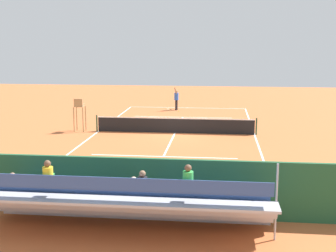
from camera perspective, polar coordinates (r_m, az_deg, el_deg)
The scene contains 12 objects.
ground_plane at distance 29.33m, azimuth 0.88°, elevation -0.86°, with size 60.00×60.00×0.00m, color #BC6033.
court_line_markings at distance 29.37m, azimuth 0.89°, elevation -0.84°, with size 10.10×22.20×0.01m.
tennis_net at distance 29.23m, azimuth 0.88°, elevation 0.10°, with size 10.30×0.10×1.07m.
backdrop_wall at distance 15.64m, azimuth -4.17°, elevation -7.50°, with size 18.00×0.16×2.00m, color #235633.
bleacher_stand at distance 14.43m, azimuth -5.56°, elevation -9.41°, with size 9.06×2.40×2.48m.
umpire_chair at distance 30.20m, azimuth -10.94°, elevation 1.81°, with size 0.67×0.67×2.14m.
courtside_bench at distance 16.23m, azimuth 5.93°, elevation -8.51°, with size 1.80×0.40×0.93m.
equipment_bag at distance 16.31m, azimuth 0.41°, elevation -9.75°, with size 0.90×0.36×0.36m, color #B22D2D.
tennis_player at distance 38.70m, azimuth 1.05°, elevation 3.48°, with size 0.43×0.55×1.93m.
tennis_racket at distance 39.27m, azimuth 0.04°, elevation 2.12°, with size 0.56×0.45×0.03m.
tennis_ball_near at distance 37.94m, azimuth 1.29°, elevation 1.84°, with size 0.07×0.07×0.07m, color #CCDB33.
tennis_ball_far at distance 36.13m, azimuth -2.46°, elevation 1.38°, with size 0.07×0.07×0.07m, color #CCDB33.
Camera 1 is at (-2.79, 28.60, 5.88)m, focal length 49.18 mm.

